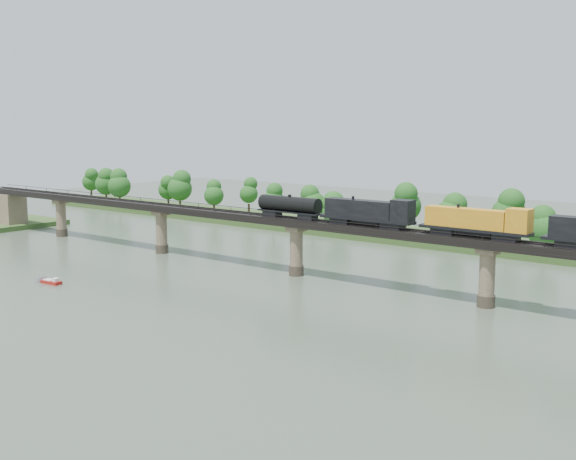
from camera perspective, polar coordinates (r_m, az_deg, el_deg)
The scene contains 7 objects.
ground at distance 123.24m, azimuth -8.00°, elevation -5.86°, with size 400.00×400.00×0.00m, color #3C4A3A.
far_bank at distance 190.41m, azimuth 10.89°, elevation -0.58°, with size 300.00×24.00×1.60m, color #2C481D.
bridge at distance 143.83m, azimuth 0.66°, elevation -1.47°, with size 236.00×30.00×11.50m.
bridge_superstructure at distance 142.87m, azimuth 0.67°, elevation 1.03°, with size 220.00×4.90×0.75m.
far_treeline at distance 189.39m, azimuth 8.13°, elevation 1.89°, with size 289.06×17.54×13.60m.
freight_train at distance 126.25m, azimuth 11.69°, elevation 0.89°, with size 77.35×3.01×5.32m.
motorboat at distance 144.46m, azimuth -18.17°, elevation -3.90°, with size 4.54×1.92×1.24m.
Camera 1 is at (87.07, -81.72, 30.45)m, focal length 45.00 mm.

